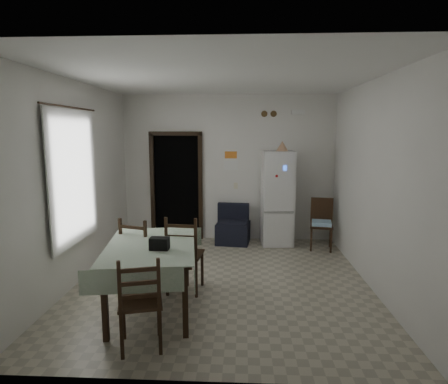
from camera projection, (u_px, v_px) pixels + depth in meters
name	position (u px, v px, depth m)	size (l,w,h in m)	color
ground	(222.00, 281.00, 5.51)	(4.50, 4.50, 0.00)	#A7A088
ceiling	(222.00, 77.00, 5.05)	(4.20, 4.50, 0.02)	white
wall_back	(228.00, 168.00, 7.50)	(4.20, 0.02, 2.90)	silver
wall_front	(207.00, 221.00, 3.06)	(4.20, 0.02, 2.90)	silver
wall_left	(77.00, 183.00, 5.38)	(0.02, 4.50, 2.90)	silver
wall_right	(374.00, 185.00, 5.17)	(0.02, 4.50, 2.90)	silver
doorway	(179.00, 186.00, 7.81)	(1.06, 0.52, 2.22)	black
window_recess	(66.00, 177.00, 5.17)	(0.10, 1.20, 1.60)	silver
curtain	(74.00, 177.00, 5.16)	(0.02, 1.45, 1.85)	silver
curtain_rod	(70.00, 107.00, 5.01)	(0.02, 0.02, 1.60)	black
calendar	(231.00, 160.00, 7.45)	(0.28, 0.02, 0.40)	white
calendar_image	(231.00, 155.00, 7.43)	(0.24, 0.01, 0.14)	orange
light_switch	(236.00, 186.00, 7.53)	(0.08, 0.02, 0.12)	beige
vent_left	(264.00, 114.00, 7.28)	(0.12, 0.12, 0.03)	#523D20
vent_right	(274.00, 114.00, 7.27)	(0.12, 0.12, 0.03)	#523D20
emergency_light	(298.00, 112.00, 7.21)	(0.25, 0.07, 0.09)	white
fridge	(277.00, 198.00, 7.22)	(0.59, 0.59, 1.82)	white
tan_cone	(282.00, 146.00, 6.98)	(0.22, 0.22, 0.18)	tan
navy_seat	(233.00, 224.00, 7.34)	(0.63, 0.61, 0.76)	black
corner_chair	(321.00, 225.00, 6.94)	(0.41, 0.41, 0.95)	black
dining_table	(152.00, 277.00, 4.58)	(1.04, 1.59, 0.83)	#A0B49A
black_bag	(159.00, 244.00, 4.31)	(0.22, 0.13, 0.14)	black
dining_chair_far_left	(142.00, 254.00, 5.13)	(0.45, 0.45, 1.04)	black
dining_chair_far_right	(185.00, 253.00, 5.10)	(0.46, 0.46, 1.07)	black
dining_chair_near_head	(140.00, 301.00, 3.76)	(0.42, 0.42, 0.99)	black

